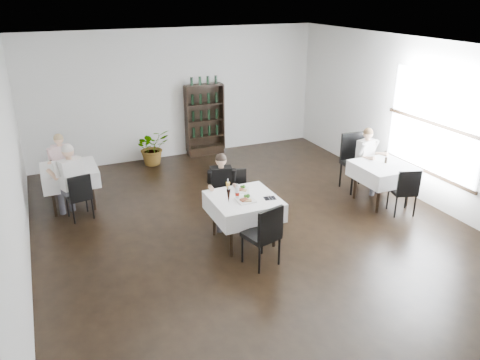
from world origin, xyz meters
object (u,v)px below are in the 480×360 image
(wine_shelf, at_px, (205,120))
(diner_main, at_px, (222,185))
(potted_tree, at_px, (152,147))
(main_table, at_px, (244,206))

(wine_shelf, distance_m, diner_main, 3.80)
(potted_tree, bearing_deg, wine_shelf, 8.54)
(potted_tree, bearing_deg, diner_main, -84.06)
(main_table, xyz_separation_m, potted_tree, (-0.47, 4.11, -0.21))
(wine_shelf, relative_size, diner_main, 1.36)
(main_table, relative_size, diner_main, 0.80)
(wine_shelf, bearing_deg, potted_tree, -171.46)
(main_table, xyz_separation_m, diner_main, (-0.11, 0.66, 0.13))
(wine_shelf, bearing_deg, diner_main, -105.41)
(potted_tree, relative_size, diner_main, 0.65)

